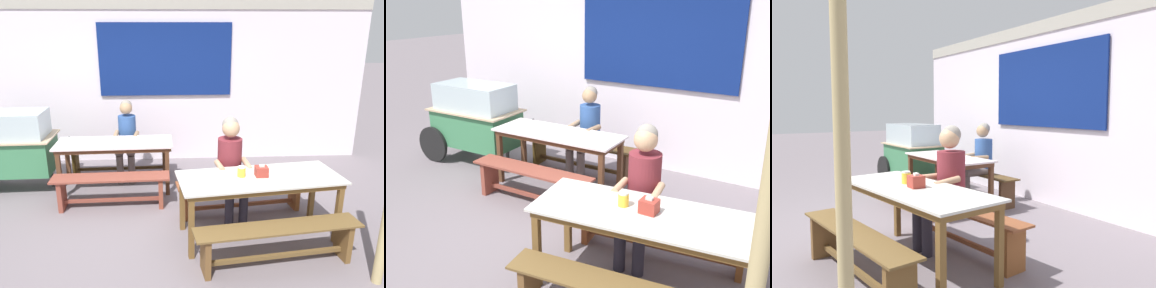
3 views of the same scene
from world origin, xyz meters
The scene contains 14 objects.
ground_plane centered at (0.00, 0.00, 0.00)m, with size 40.00×40.00×0.00m, color slate.
backdrop_wall centered at (0.00, 2.53, 1.50)m, with size 7.30×0.23×2.85m.
dining_table_far centered at (-0.69, 1.15, 0.68)m, with size 1.72×0.69×0.76m.
dining_table_near centered at (1.16, -0.27, 0.69)m, with size 1.94×0.96×0.76m.
bench_far_back centered at (-0.70, 1.74, 0.30)m, with size 1.71×0.37×0.46m.
bench_far_front centered at (-0.67, 0.55, 0.31)m, with size 1.59×0.36×0.46m.
bench_near_back centered at (1.08, 0.31, 0.30)m, with size 1.77×0.52×0.46m.
bench_near_front centered at (1.24, -0.86, 0.30)m, with size 1.78×0.52×0.46m.
food_cart centered at (-2.29, 1.28, 0.70)m, with size 1.70×0.82×1.20m.
person_center_facing centered at (-0.56, 1.65, 0.71)m, with size 0.40×0.57×1.27m.
person_right_near_table centered at (0.91, 0.21, 0.76)m, with size 0.45×0.59×1.33m.
tissue_box centered at (1.18, -0.26, 0.82)m, with size 0.14×0.13×0.14m.
condiment_jar centered at (0.95, -0.26, 0.82)m, with size 0.09×0.09×0.12m.
wooden_support_post centered at (2.15, -1.18, 1.18)m, with size 0.10×0.10×2.37m, color tan.
Camera 3 is at (4.43, -1.77, 1.51)m, focal length 35.79 mm.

